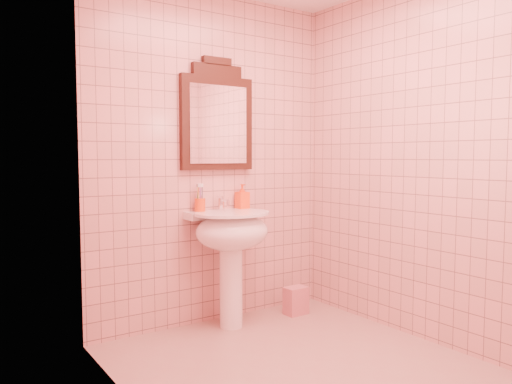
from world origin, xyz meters
TOP-DOWN VIEW (x-y plane):
  - floor at (0.00, 0.00)m, footprint 2.20×2.20m
  - back_wall at (0.00, 1.10)m, footprint 2.00×0.02m
  - pedestal_sink at (0.02, 0.87)m, footprint 0.58×0.58m
  - faucet at (0.02, 1.01)m, footprint 0.04×0.16m
  - mirror at (0.02, 1.07)m, footprint 0.61×0.06m
  - toothbrush_cup at (-0.15, 1.04)m, footprint 0.08×0.08m
  - soap_dispenser at (0.23, 1.04)m, footprint 0.09×0.09m
  - towel at (0.61, 0.84)m, footprint 0.18×0.12m

SIDE VIEW (x-z plane):
  - floor at x=0.00m, z-range 0.00..0.00m
  - towel at x=0.61m, z-range 0.00..0.22m
  - pedestal_sink at x=0.02m, z-range 0.23..1.09m
  - toothbrush_cup at x=-0.15m, z-range 0.82..1.01m
  - faucet at x=0.02m, z-range 0.87..0.97m
  - soap_dispenser at x=0.23m, z-range 0.86..1.06m
  - back_wall at x=0.00m, z-range 0.00..2.50m
  - mirror at x=0.02m, z-range 1.14..1.98m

